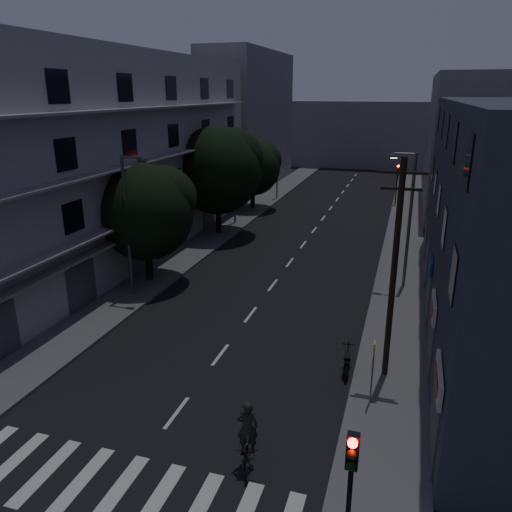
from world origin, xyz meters
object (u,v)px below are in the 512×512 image
Objects in this scene: traffic_signal_near at (350,478)px; motorcycle at (347,363)px; bus_stop_sign at (373,361)px; cyclist at (247,444)px; utility_pole at (394,267)px.

motorcycle is (-1.16, 9.58, -2.63)m from traffic_signal_near.
bus_stop_sign is at bearing -66.22° from motorcycle.
cyclist is at bearing 138.21° from traffic_signal_near.
bus_stop_sign is (-0.01, 7.51, -1.21)m from traffic_signal_near.
bus_stop_sign is 1.36× the size of motorcycle.
cyclist reaches higher than motorcycle.
cyclist is (-3.87, -6.64, -4.07)m from utility_pole.
traffic_signal_near is 9.92m from utility_pole.
motorcycle is 0.79× the size of cyclist.
utility_pole reaches higher than traffic_signal_near.
utility_pole is at bearing 79.78° from bus_stop_sign.
traffic_signal_near is at bearing -60.20° from cyclist.
bus_stop_sign is 5.71m from cyclist.
motorcycle is (-1.55, -0.17, -4.40)m from utility_pole.
traffic_signal_near is 10.01m from motorcycle.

